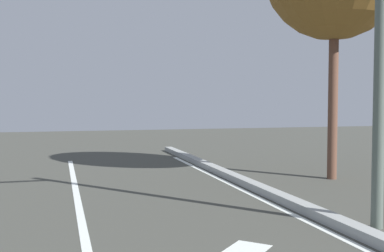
% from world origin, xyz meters
% --- Properties ---
extents(lane_arrow_head, '(0.71, 0.71, 0.01)m').
position_xyz_m(lane_arrow_head, '(1.76, 7.10, 0.00)').
color(lane_arrow_head, white).
rests_on(lane_arrow_head, ground).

